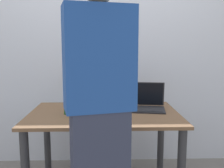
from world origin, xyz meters
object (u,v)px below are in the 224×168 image
(person_figure, at_px, (99,110))
(beer_bottle_green, at_px, (68,99))
(beer_bottle_amber, at_px, (81,102))
(beer_bottle_dark, at_px, (93,99))
(laptop, at_px, (147,103))

(person_figure, bearing_deg, beer_bottle_green, 115.75)
(beer_bottle_amber, relative_size, beer_bottle_dark, 0.84)
(beer_bottle_dark, distance_m, person_figure, 0.61)
(laptop, height_order, beer_bottle_green, beer_bottle_green)
(beer_bottle_amber, height_order, person_figure, person_figure)
(person_figure, bearing_deg, laptop, 60.29)
(beer_bottle_amber, distance_m, person_figure, 0.63)
(beer_bottle_green, bearing_deg, person_figure, -64.25)
(laptop, relative_size, beer_bottle_green, 1.14)
(beer_bottle_green, bearing_deg, beer_bottle_dark, 5.52)
(beer_bottle_amber, xyz_separation_m, person_figure, (0.17, -0.60, 0.08))
(beer_bottle_green, bearing_deg, laptop, 12.57)
(beer_bottle_dark, xyz_separation_m, person_figure, (0.06, -0.60, 0.06))
(laptop, relative_size, beer_bottle_dark, 1.12)
(laptop, distance_m, person_figure, 0.86)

